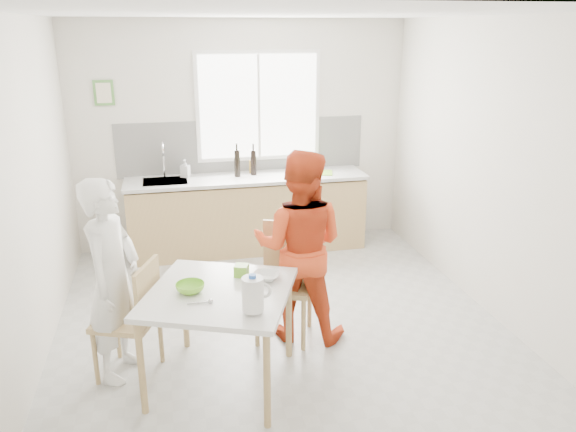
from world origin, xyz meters
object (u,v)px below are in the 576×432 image
Objects in this scene: chair_far at (286,275)px; person_red at (300,247)px; person_white at (113,280)px; bowl_green at (190,288)px; wine_bottle_b at (253,162)px; milk_jug at (253,294)px; wine_bottle_a at (237,163)px; dining_table at (219,301)px; chair_left at (134,315)px; bowl_white at (266,276)px.

chair_far is 0.60× the size of person_red.
bowl_green is at bearing -94.58° from person_white.
person_red is at bearing 29.90° from bowl_green.
chair_far is 1.46m from person_white.
milk_jug is at bearing -99.25° from wine_bottle_b.
wine_bottle_b is (0.07, 2.10, 0.52)m from chair_far.
dining_table is at bearing -100.55° from wine_bottle_a.
chair_far is 3.85× the size of milk_jug.
bowl_green is at bearing 156.43° from milk_jug.
chair_far reaches higher than chair_left.
bowl_white is at bearing -92.91° from wine_bottle_a.
bowl_white is (-0.37, -0.46, -0.03)m from person_red.
milk_jug is (0.20, -0.38, 0.22)m from dining_table.
wine_bottle_a is at bearing -170.74° from wine_bottle_b.
person_white is 2.85m from wine_bottle_b.
chair_left reaches higher than bowl_green.
bowl_white is 0.54m from milk_jug.
bowl_green is (0.56, -0.28, 0.01)m from person_white.
chair_left is 1.32m from chair_far.
wine_bottle_a is at bearing 79.45° from dining_table.
person_red reaches higher than wine_bottle_b.
dining_table is at bearing -112.96° from chair_far.
person_red is at bearing 125.16° from chair_left.
person_white reaches higher than chair_left.
bowl_green reaches higher than bowl_white.
person_red reaches higher than dining_table.
person_white is (-0.76, 0.31, 0.10)m from dining_table.
person_white reaches higher than wine_bottle_a.
wine_bottle_b is at bearing 102.84° from milk_jug.
wine_bottle_b is at bearing 82.80° from bowl_white.
chair_left is 1.05m from bowl_white.
person_red reaches higher than milk_jug.
milk_jug is (-0.44, -1.01, 0.36)m from chair_far.
person_white is (-0.13, 0.05, 0.28)m from chair_left.
person_red is (0.11, -0.06, 0.28)m from chair_far.
wine_bottle_a is (-0.13, 2.07, 0.53)m from chair_far.
person_red is (1.51, 0.26, 0.04)m from person_white.
chair_left is at bearing -118.24° from wine_bottle_b.
person_red reaches higher than bowl_white.
person_red reaches higher than chair_far.
chair_far is at bearing -91.83° from wine_bottle_b.
chair_far is 2.14m from wine_bottle_a.
bowl_white is at bearing 8.88° from bowl_green.
milk_jug is at bearing 82.18° from person_red.
wine_bottle_a is at bearing 75.18° from bowl_green.
chair_far is at bearing 128.76° from chair_left.
dining_table is 4.38× the size of wine_bottle_b.
person_white is at bearing -90.00° from chair_left.
wine_bottle_b reaches higher than bowl_green.
person_red is at bearing -57.98° from person_white.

